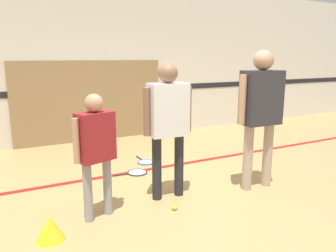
# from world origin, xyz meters

# --- Properties ---
(ground_plane) EXTENTS (16.00, 16.00, 0.00)m
(ground_plane) POSITION_xyz_m (0.00, 0.00, 0.00)
(ground_plane) COLOR tan
(wall_back) EXTENTS (16.00, 0.07, 3.20)m
(wall_back) POSITION_xyz_m (0.00, 3.28, 1.60)
(wall_back) COLOR silver
(wall_back) RESTS_ON ground_plane
(wall_panel) EXTENTS (3.02, 0.05, 1.63)m
(wall_panel) POSITION_xyz_m (-0.17, 3.22, 0.82)
(wall_panel) COLOR #93754C
(wall_panel) RESTS_ON ground_plane
(floor_stripe) EXTENTS (14.40, 0.10, 0.01)m
(floor_stripe) POSITION_xyz_m (0.00, 1.03, 0.00)
(floor_stripe) COLOR red
(floor_stripe) RESTS_ON ground_plane
(person_instructor) EXTENTS (0.62, 0.27, 1.64)m
(person_instructor) POSITION_xyz_m (-0.05, 0.01, 1.01)
(person_instructor) COLOR #232328
(person_instructor) RESTS_ON ground_plane
(person_student_left) EXTENTS (0.49, 0.31, 1.34)m
(person_student_left) POSITION_xyz_m (-0.96, -0.12, 0.83)
(person_student_left) COLOR gray
(person_student_left) RESTS_ON ground_plane
(person_student_right) EXTENTS (0.68, 0.29, 1.79)m
(person_student_right) POSITION_xyz_m (1.14, -0.26, 1.11)
(person_student_right) COLOR tan
(person_student_right) RESTS_ON ground_plane
(racket_spare_on_floor) EXTENTS (0.28, 0.51, 0.03)m
(racket_spare_on_floor) POSITION_xyz_m (0.23, 1.37, 0.01)
(racket_spare_on_floor) COLOR blue
(racket_spare_on_floor) RESTS_ON ground_plane
(racket_second_spare) EXTENTS (0.51, 0.32, 0.03)m
(racket_second_spare) POSITION_xyz_m (-0.09, 0.96, 0.01)
(racket_second_spare) COLOR #28282D
(racket_second_spare) RESTS_ON ground_plane
(tennis_ball_near_instructor) EXTENTS (0.07, 0.07, 0.07)m
(tennis_ball_near_instructor) POSITION_xyz_m (-0.15, -0.35, 0.03)
(tennis_ball_near_instructor) COLOR #CCE038
(tennis_ball_near_instructor) RESTS_ON ground_plane
(tennis_ball_by_spare_racket) EXTENTS (0.07, 0.07, 0.07)m
(tennis_ball_by_spare_racket) POSITION_xyz_m (0.48, 1.59, 0.03)
(tennis_ball_by_spare_racket) COLOR #CCE038
(tennis_ball_by_spare_racket) RESTS_ON ground_plane
(training_cone) EXTENTS (0.27, 0.27, 0.24)m
(training_cone) POSITION_xyz_m (-1.49, -0.36, 0.12)
(training_cone) COLOR yellow
(training_cone) RESTS_ON ground_plane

